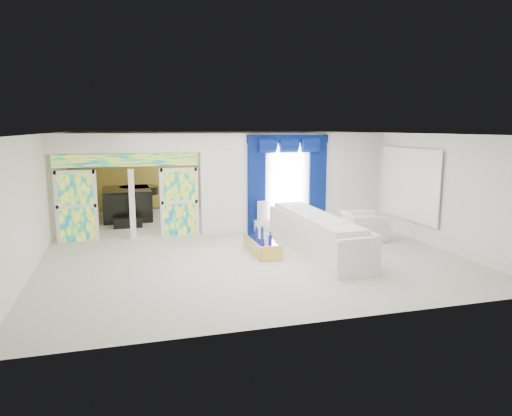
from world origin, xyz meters
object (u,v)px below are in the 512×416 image
object	(u,v)px
white_sofa	(316,236)
armchair	(364,226)
coffee_table	(262,246)
grand_piano	(127,204)
console_table	(272,226)

from	to	relation	value
white_sofa	armchair	xyz separation A→B (m)	(1.86, 0.91, -0.05)
white_sofa	armchair	distance (m)	2.07
coffee_table	grand_piano	bearing A→B (deg)	119.75
white_sofa	grand_piano	bearing A→B (deg)	126.27
white_sofa	coffee_table	bearing A→B (deg)	166.22
console_table	white_sofa	bearing A→B (deg)	-82.53
armchair	white_sofa	bearing A→B (deg)	124.67
console_table	grand_piano	bearing A→B (deg)	141.35
console_table	armchair	bearing A→B (deg)	-37.36
white_sofa	coffee_table	distance (m)	1.41
white_sofa	console_table	distance (m)	2.62
coffee_table	white_sofa	bearing A→B (deg)	-12.53
white_sofa	armchair	world-z (taller)	white_sofa
coffee_table	console_table	distance (m)	2.50
armchair	console_table	bearing A→B (deg)	61.13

